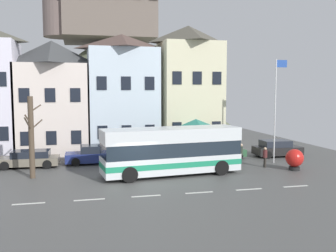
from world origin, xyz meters
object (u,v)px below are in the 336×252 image
(pedestrian_00, at_px, (214,155))
(pedestrian_01, at_px, (241,153))
(transit_bus, at_px, (171,151))
(townhouse_02, at_px, (122,94))
(bus_shelter, at_px, (196,126))
(flagpole, at_px, (276,104))
(bare_tree_01, at_px, (31,137))
(parked_car_01, at_px, (277,148))
(townhouse_01, at_px, (53,98))
(hilltop_castle, at_px, (108,78))
(parked_car_02, at_px, (97,154))
(pedestrian_02, at_px, (265,155))
(public_bench, at_px, (163,152))
(parked_car_00, at_px, (29,159))
(harbour_buoy, at_px, (295,159))
(parked_car_04, at_px, (221,151))
(townhouse_03, at_px, (188,89))

(pedestrian_00, height_order, pedestrian_01, pedestrian_01)
(transit_bus, bearing_deg, townhouse_02, 96.12)
(transit_bus, bearing_deg, bus_shelter, 47.89)
(flagpole, distance_m, bare_tree_01, 17.98)
(parked_car_01, relative_size, pedestrian_00, 2.62)
(pedestrian_00, bearing_deg, townhouse_01, 146.04)
(townhouse_01, relative_size, parked_car_01, 2.48)
(hilltop_castle, relative_size, pedestrian_00, 24.78)
(townhouse_01, relative_size, parked_car_02, 2.15)
(pedestrian_00, relative_size, pedestrian_02, 1.02)
(bus_shelter, xyz_separation_m, public_bench, (-2.14, 2.41, -2.40))
(bare_tree_01, bearing_deg, townhouse_01, 84.74)
(pedestrian_01, distance_m, flagpole, 4.67)
(transit_bus, height_order, flagpole, flagpole)
(townhouse_01, xyz_separation_m, pedestrian_00, (11.99, -8.08, -4.12))
(bus_shelter, xyz_separation_m, pedestrian_00, (0.88, -1.77, -2.05))
(pedestrian_01, bearing_deg, flagpole, 2.61)
(townhouse_02, xyz_separation_m, pedestrian_01, (8.10, -7.59, -4.35))
(pedestrian_00, relative_size, bare_tree_01, 0.29)
(hilltop_castle, bearing_deg, parked_car_00, -105.64)
(townhouse_01, relative_size, public_bench, 5.87)
(parked_car_00, height_order, public_bench, parked_car_00)
(pedestrian_01, relative_size, pedestrian_02, 1.09)
(bare_tree_01, bearing_deg, harbour_buoy, -5.61)
(townhouse_02, bearing_deg, flagpole, -34.14)
(bus_shelter, height_order, parked_car_02, bus_shelter)
(public_bench, bearing_deg, pedestrian_02, -41.35)
(townhouse_01, height_order, parked_car_00, townhouse_01)
(townhouse_02, relative_size, pedestrian_01, 6.52)
(townhouse_02, height_order, parked_car_02, townhouse_02)
(bare_tree_01, bearing_deg, bus_shelter, 13.79)
(bare_tree_01, bearing_deg, parked_car_04, 14.96)
(parked_car_04, bearing_deg, bus_shelter, 18.38)
(townhouse_02, height_order, transit_bus, townhouse_02)
(parked_car_04, xyz_separation_m, harbour_buoy, (3.36, -5.61, 0.18))
(parked_car_01, xyz_separation_m, bare_tree_01, (-19.44, -3.65, 2.02))
(hilltop_castle, height_order, parked_car_02, hilltop_castle)
(parked_car_00, height_order, bare_tree_01, bare_tree_01)
(townhouse_03, bearing_deg, pedestrian_00, -90.97)
(parked_car_04, bearing_deg, parked_car_01, 175.58)
(townhouse_03, height_order, parked_car_01, townhouse_03)
(hilltop_castle, relative_size, parked_car_02, 8.22)
(pedestrian_01, xyz_separation_m, flagpole, (2.89, 0.13, 3.67))
(townhouse_01, bearing_deg, harbour_buoy, -32.93)
(townhouse_02, distance_m, public_bench, 6.49)
(parked_car_04, bearing_deg, parked_car_02, -2.96)
(townhouse_02, relative_size, parked_car_00, 2.35)
(townhouse_01, relative_size, bare_tree_01, 1.87)
(pedestrian_01, bearing_deg, transit_bus, -160.12)
(parked_car_04, bearing_deg, flagpole, 138.86)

